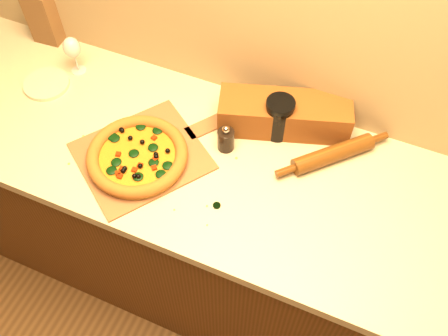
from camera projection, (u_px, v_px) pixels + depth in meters
cabinet at (246, 242)px, 1.97m from camera, size 2.80×0.65×0.86m
countertop at (252, 178)px, 1.61m from camera, size 2.84×0.68×0.04m
pizza_peel at (146, 154)px, 1.63m from camera, size 0.50×0.54×0.01m
pizza at (137, 156)px, 1.60m from camera, size 0.33×0.33×0.05m
bottle_cap at (217, 205)px, 1.52m from camera, size 0.03×0.03×0.01m
pepper_grinder at (226, 139)px, 1.62m from camera, size 0.06×0.06×0.10m
rolling_pin at (333, 154)px, 1.60m from camera, size 0.30×0.31×0.06m
bread_bag at (284, 114)px, 1.66m from camera, size 0.46×0.27×0.12m
wine_glass at (72, 48)px, 1.78m from camera, size 0.06×0.06×0.15m
paper_bag at (44, 16)px, 1.89m from camera, size 0.11×0.09×0.21m
dark_jar at (279, 118)px, 1.63m from camera, size 0.09×0.09×0.15m
side_plate at (47, 84)px, 1.81m from camera, size 0.18×0.18×0.02m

